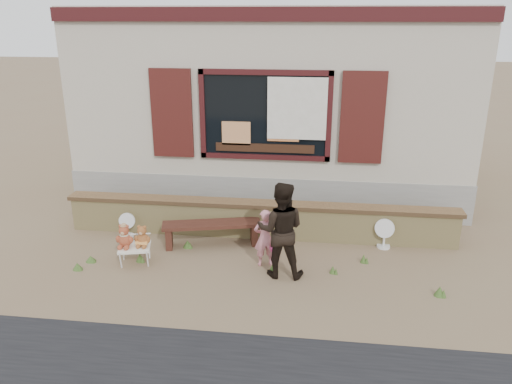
# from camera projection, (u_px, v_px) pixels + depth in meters

# --- Properties ---
(ground) EXTENTS (80.00, 80.00, 0.00)m
(ground) POSITION_uv_depth(u_px,v_px,m) (251.00, 261.00, 8.23)
(ground) COLOR brown
(ground) RESTS_ON ground
(shopfront) EXTENTS (8.04, 5.13, 4.00)m
(shopfront) POSITION_uv_depth(u_px,v_px,m) (277.00, 98.00, 11.76)
(shopfront) COLOR #A79987
(shopfront) RESTS_ON ground
(brick_wall) EXTENTS (7.10, 0.36, 0.67)m
(brick_wall) POSITION_uv_depth(u_px,v_px,m) (259.00, 219.00, 9.06)
(brick_wall) COLOR tan
(brick_wall) RESTS_ON ground
(bench) EXTENTS (1.74, 0.75, 0.44)m
(bench) POSITION_uv_depth(u_px,v_px,m) (212.00, 229.00, 8.70)
(bench) COLOR #381B13
(bench) RESTS_ON ground
(folding_chair) EXTENTS (0.59, 0.55, 0.31)m
(folding_chair) POSITION_uv_depth(u_px,v_px,m) (135.00, 248.00, 8.08)
(folding_chair) COLOR white
(folding_chair) RESTS_ON ground
(teddy_bear_left) EXTENTS (0.34, 0.31, 0.39)m
(teddy_bear_left) POSITION_uv_depth(u_px,v_px,m) (125.00, 235.00, 7.99)
(teddy_bear_left) COLOR brown
(teddy_bear_left) RESTS_ON folding_chair
(teddy_bear_right) EXTENTS (0.31, 0.29, 0.36)m
(teddy_bear_right) POSITION_uv_depth(u_px,v_px,m) (142.00, 235.00, 8.03)
(teddy_bear_right) COLOR brown
(teddy_bear_right) RESTS_ON folding_chair
(child) EXTENTS (0.40, 0.32, 0.96)m
(child) POSITION_uv_depth(u_px,v_px,m) (265.00, 238.00, 7.95)
(child) COLOR pink
(child) RESTS_ON ground
(adult) EXTENTS (0.74, 0.58, 1.52)m
(adult) POSITION_uv_depth(u_px,v_px,m) (281.00, 230.00, 7.56)
(adult) COLOR black
(adult) RESTS_ON ground
(fan_left) EXTENTS (0.30, 0.20, 0.47)m
(fan_left) POSITION_uv_depth(u_px,v_px,m) (128.00, 225.00, 9.08)
(fan_left) COLOR silver
(fan_left) RESTS_ON ground
(fan_right) EXTENTS (0.35, 0.23, 0.54)m
(fan_right) POSITION_uv_depth(u_px,v_px,m) (385.00, 233.00, 8.63)
(fan_right) COLOR white
(fan_right) RESTS_ON ground
(grass_tufts) EXTENTS (5.71, 1.26, 0.15)m
(grass_tufts) POSITION_uv_depth(u_px,v_px,m) (226.00, 263.00, 8.02)
(grass_tufts) COLOR #3E5B24
(grass_tufts) RESTS_ON ground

